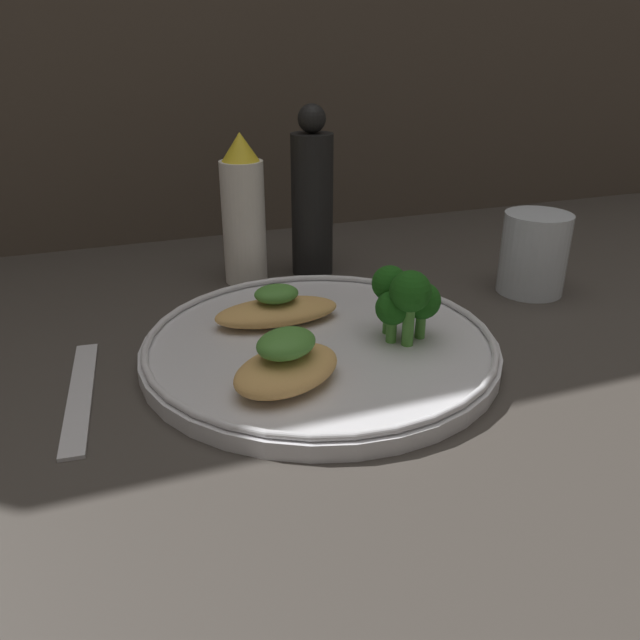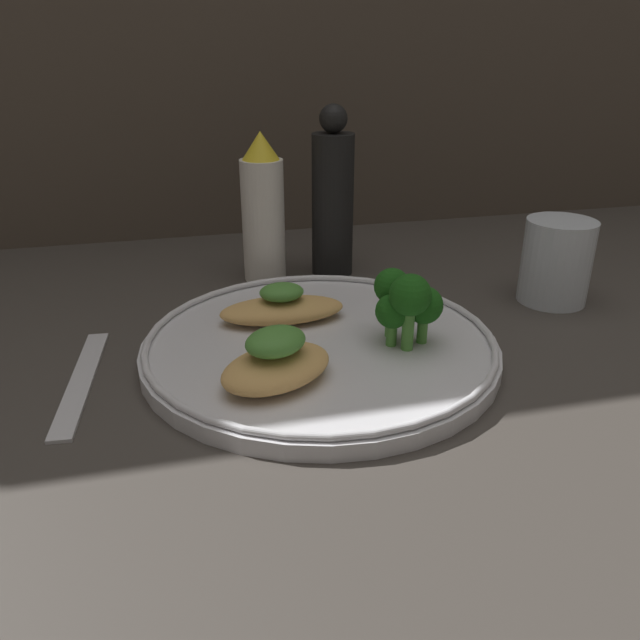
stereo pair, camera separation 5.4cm
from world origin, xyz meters
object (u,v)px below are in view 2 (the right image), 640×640
Objects in this scene: plate at (320,345)px; pepper_grinder at (333,200)px; drinking_glass at (556,261)px; sauce_bottle at (263,211)px; broccoli_bunch at (406,301)px.

pepper_grinder is at bearing 72.19° from plate.
pepper_grinder reaches higher than plate.
pepper_grinder is 2.19× the size of drinking_glass.
plate is 1.87× the size of sauce_bottle.
pepper_grinder reaches higher than broccoli_bunch.
broccoli_bunch is at bearing -69.57° from sauce_bottle.
pepper_grinder is 25.32cm from drinking_glass.
sauce_bottle is 8.16cm from pepper_grinder.
pepper_grinder is (8.12, 0.00, 0.83)cm from sauce_bottle.
broccoli_bunch is 24.43cm from sauce_bottle.
drinking_glass is (20.51, -14.18, -4.42)cm from pepper_grinder.
sauce_bottle is at bearing -180.00° from pepper_grinder.
pepper_grinder reaches higher than sauce_bottle.
drinking_glass reaches higher than broccoli_bunch.
broccoli_bunch is at bearing -156.92° from drinking_glass.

